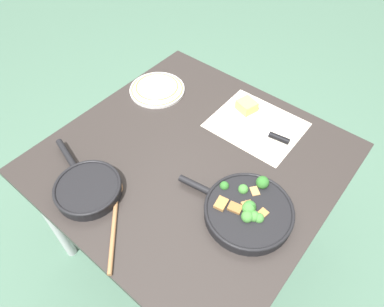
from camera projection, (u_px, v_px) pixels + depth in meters
ground_plane at (192, 242)px, 1.87m from camera, size 14.00×14.00×0.00m
dining_table_red at (192, 169)px, 1.38m from camera, size 1.04×1.03×0.73m
skillet_broccoli at (248, 210)px, 1.14m from camera, size 0.42×0.30×0.07m
skillet_eggs at (88, 188)px, 1.20m from camera, size 0.39×0.24×0.05m
wooden_spoon at (115, 212)px, 1.15m from camera, size 0.25×0.27×0.02m
parchment_sheet at (256, 125)px, 1.43m from camera, size 0.36×0.31×0.00m
grater_knife at (269, 135)px, 1.39m from camera, size 0.24×0.06×0.02m
cheese_block at (247, 106)px, 1.48m from camera, size 0.09×0.09×0.05m
dinner_plate_stack at (157, 88)px, 1.57m from camera, size 0.25×0.25×0.03m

